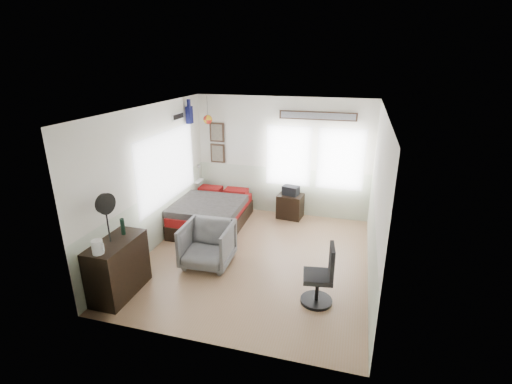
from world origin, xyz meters
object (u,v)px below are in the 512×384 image
(bed, at_px, (212,213))
(armchair, at_px, (207,245))
(nightstand, at_px, (290,206))
(task_chair, at_px, (321,280))
(dresser, at_px, (118,267))

(bed, height_order, armchair, armchair)
(nightstand, distance_m, task_chair, 3.19)
(bed, distance_m, armchair, 1.63)
(dresser, bearing_deg, task_chair, 11.01)
(dresser, distance_m, nightstand, 4.13)
(nightstand, bearing_deg, dresser, -112.29)
(bed, relative_size, armchair, 2.26)
(bed, bearing_deg, nightstand, 29.14)
(armchair, bearing_deg, nightstand, 65.52)
(bed, xyz_separation_m, armchair, (0.54, -1.54, 0.09))
(dresser, xyz_separation_m, task_chair, (3.03, 0.59, -0.06))
(dresser, relative_size, armchair, 1.17)
(armchair, height_order, nightstand, armchair)
(bed, distance_m, task_chair, 3.34)
(bed, relative_size, dresser, 1.93)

